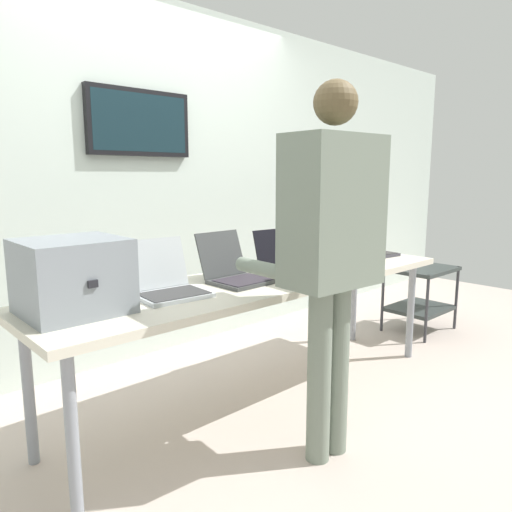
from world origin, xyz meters
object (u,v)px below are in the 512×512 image
at_px(equipment_box, 72,276).
at_px(storage_cart, 420,289).
at_px(laptop_station_4, 366,246).
at_px(coffee_mug, 366,262).
at_px(person, 330,238).
at_px(laptop_station_0, 166,283).
at_px(laptop_station_3, 327,253).
at_px(workbench, 264,286).
at_px(laptop_station_2, 287,262).
at_px(laptop_station_1, 234,271).

distance_m(equipment_box, storage_cart, 3.00).
bearing_deg(laptop_station_4, storage_cart, -3.84).
bearing_deg(coffee_mug, person, -155.99).
height_order(laptop_station_0, person, person).
bearing_deg(laptop_station_4, equipment_box, -179.54).
xyz_separation_m(equipment_box, laptop_station_3, (1.74, 0.02, -0.10)).
bearing_deg(workbench, laptop_station_2, 10.60).
relative_size(laptop_station_1, coffee_mug, 3.98).
bearing_deg(laptop_station_3, laptop_station_2, -176.35).
bearing_deg(person, laptop_station_1, 90.60).
bearing_deg(laptop_station_0, coffee_mug, -12.93).
bearing_deg(person, storage_cart, 17.25).
distance_m(laptop_station_0, laptop_station_4, 1.73).
bearing_deg(coffee_mug, laptop_station_3, 88.92).
bearing_deg(laptop_station_2, laptop_station_1, -179.18).
height_order(laptop_station_3, person, person).
height_order(laptop_station_2, coffee_mug, laptop_station_2).
height_order(laptop_station_0, laptop_station_4, laptop_station_4).
xyz_separation_m(equipment_box, laptop_station_4, (2.19, 0.02, -0.10)).
relative_size(equipment_box, storage_cart, 0.74).
bearing_deg(laptop_station_0, equipment_box, 179.38).
bearing_deg(laptop_station_3, person, -140.46).
bearing_deg(laptop_station_2, coffee_mug, -36.12).
bearing_deg(laptop_station_1, storage_cart, -0.69).
bearing_deg(workbench, laptop_station_4, 3.39).
xyz_separation_m(laptop_station_0, coffee_mug, (1.28, -0.29, -0.01)).
distance_m(coffee_mug, storage_cart, 1.31).
height_order(laptop_station_1, laptop_station_2, laptop_station_1).
distance_m(laptop_station_0, laptop_station_1, 0.44).
height_order(workbench, laptop_station_3, laptop_station_3).
bearing_deg(laptop_station_1, person, -89.40).
xyz_separation_m(person, coffee_mug, (0.83, 0.37, -0.26)).
bearing_deg(laptop_station_2, storage_cart, -1.10).
bearing_deg(laptop_station_3, storage_cart, -2.72).
distance_m(laptop_station_4, person, 1.48).
bearing_deg(storage_cart, coffee_mug, -167.70).
distance_m(laptop_station_0, laptop_station_3, 1.28).
xyz_separation_m(laptop_station_1, person, (0.01, -0.66, 0.25)).
relative_size(laptop_station_0, storage_cart, 0.66).
relative_size(laptop_station_3, laptop_station_4, 1.08).
distance_m(equipment_box, laptop_station_3, 1.74).
bearing_deg(person, laptop_station_2, 57.30).
bearing_deg(equipment_box, laptop_station_0, -0.62).
distance_m(laptop_station_0, person, 0.84).
xyz_separation_m(laptop_station_3, person, (-0.84, -0.69, 0.25)).
relative_size(laptop_station_2, laptop_station_4, 1.03).
height_order(equipment_box, coffee_mug, equipment_box).
height_order(laptop_station_3, storage_cart, laptop_station_3).
height_order(laptop_station_4, person, person).
relative_size(equipment_box, person, 0.24).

